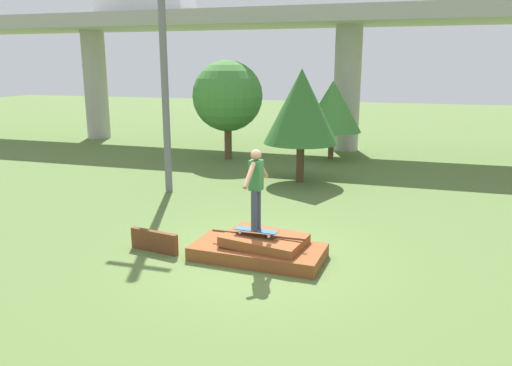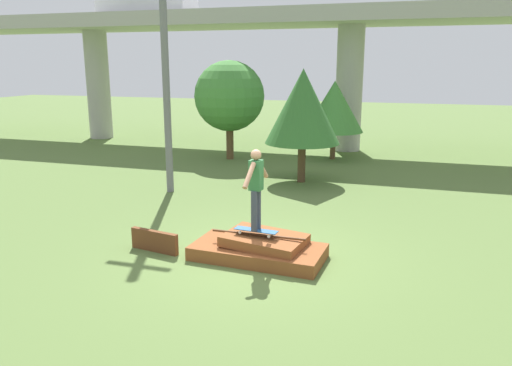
# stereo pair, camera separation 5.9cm
# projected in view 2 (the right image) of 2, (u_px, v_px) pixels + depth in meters

# --- Properties ---
(ground_plane) EXTENTS (80.00, 80.00, 0.00)m
(ground_plane) POSITION_uv_depth(u_px,v_px,m) (258.00, 258.00, 9.47)
(ground_plane) COLOR #567038
(scrap_pile) EXTENTS (2.53, 1.35, 0.49)m
(scrap_pile) POSITION_uv_depth(u_px,v_px,m) (260.00, 249.00, 9.44)
(scrap_pile) COLOR brown
(scrap_pile) RESTS_ON ground_plane
(scrap_plank_loose) EXTENTS (1.08, 0.29, 0.42)m
(scrap_plank_loose) POSITION_uv_depth(u_px,v_px,m) (155.00, 241.00, 9.79)
(scrap_plank_loose) COLOR brown
(scrap_plank_loose) RESTS_ON ground_plane
(skateboard) EXTENTS (0.85, 0.28, 0.09)m
(skateboard) POSITION_uv_depth(u_px,v_px,m) (256.00, 230.00, 9.31)
(skateboard) COLOR #23517F
(skateboard) RESTS_ON scrap_pile
(skater) EXTENTS (0.24, 1.07, 1.52)m
(skater) POSITION_uv_depth(u_px,v_px,m) (256.00, 185.00, 9.10)
(skater) COLOR #383D4C
(skater) RESTS_ON skateboard
(highway_overpass) EXTENTS (44.00, 3.94, 5.73)m
(highway_overpass) POSITION_uv_depth(u_px,v_px,m) (352.00, 28.00, 20.10)
(highway_overpass) COLOR #A8A59E
(highway_overpass) RESTS_ON ground_plane
(car_on_overpass_left) EXTENTS (4.32, 1.65, 1.48)m
(car_on_overpass_left) POSITION_uv_depth(u_px,v_px,m) (145.00, 1.00, 22.36)
(car_on_overpass_left) COLOR silver
(car_on_overpass_left) RESTS_ON highway_overpass
(utility_pole) EXTENTS (1.30, 0.20, 7.80)m
(utility_pole) POSITION_uv_depth(u_px,v_px,m) (165.00, 47.00, 13.46)
(utility_pole) COLOR slate
(utility_pole) RESTS_ON ground_plane
(tree_behind_left) EXTENTS (2.23, 2.23, 2.98)m
(tree_behind_left) POSITION_uv_depth(u_px,v_px,m) (334.00, 107.00, 18.82)
(tree_behind_left) COLOR brown
(tree_behind_left) RESTS_ON ground_plane
(tree_behind_right) EXTENTS (2.28, 2.28, 3.46)m
(tree_behind_right) POSITION_uv_depth(u_px,v_px,m) (303.00, 107.00, 15.03)
(tree_behind_right) COLOR #4C3823
(tree_behind_right) RESTS_ON ground_plane
(tree_mid_back) EXTENTS (2.64, 2.64, 3.73)m
(tree_mid_back) POSITION_uv_depth(u_px,v_px,m) (229.00, 96.00, 18.75)
(tree_mid_back) COLOR brown
(tree_mid_back) RESTS_ON ground_plane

